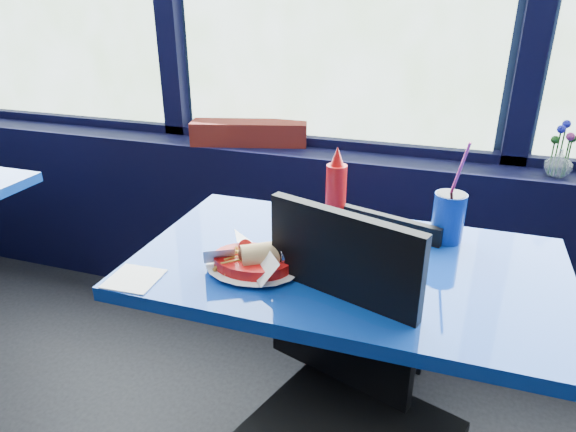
% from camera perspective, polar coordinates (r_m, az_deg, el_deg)
% --- Properties ---
extents(window_sill, '(5.00, 0.26, 0.80)m').
position_cam_1_polar(window_sill, '(2.45, 3.83, -1.78)').
color(window_sill, black).
rests_on(window_sill, ground).
extents(near_table, '(1.20, 0.70, 0.75)m').
position_cam_1_polar(near_table, '(1.57, 6.37, -10.83)').
color(near_table, black).
rests_on(near_table, ground).
extents(chair_near_front, '(0.56, 0.56, 0.98)m').
position_cam_1_polar(chair_near_front, '(1.33, 6.07, -18.50)').
color(chair_near_front, black).
rests_on(chair_near_front, ground).
extents(chair_near_back, '(0.45, 0.46, 0.81)m').
position_cam_1_polar(chair_near_back, '(1.89, 9.86, -8.29)').
color(chair_near_back, black).
rests_on(chair_near_back, ground).
extents(planter_box, '(0.54, 0.27, 0.11)m').
position_cam_1_polar(planter_box, '(2.40, -4.33, 9.19)').
color(planter_box, maroon).
rests_on(planter_box, window_sill).
extents(flower_vase, '(0.10, 0.11, 0.21)m').
position_cam_1_polar(flower_vase, '(2.22, 27.94, 5.56)').
color(flower_vase, silver).
rests_on(flower_vase, window_sill).
extents(food_basket, '(0.26, 0.25, 0.09)m').
position_cam_1_polar(food_basket, '(1.41, -3.74, -4.95)').
color(food_basket, red).
rests_on(food_basket, near_table).
extents(ketchup_bottle, '(0.07, 0.07, 0.25)m').
position_cam_1_polar(ketchup_bottle, '(1.68, 5.36, 3.05)').
color(ketchup_bottle, red).
rests_on(ketchup_bottle, near_table).
extents(soda_cup, '(0.10, 0.10, 0.32)m').
position_cam_1_polar(soda_cup, '(1.62, 17.41, -0.02)').
color(soda_cup, navy).
rests_on(soda_cup, near_table).
extents(napkin, '(0.14, 0.14, 0.00)m').
position_cam_1_polar(napkin, '(1.44, -16.74, -6.69)').
color(napkin, white).
rests_on(napkin, near_table).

